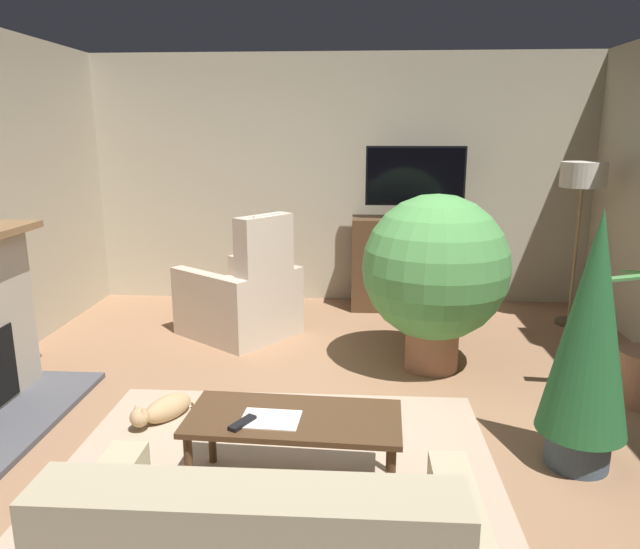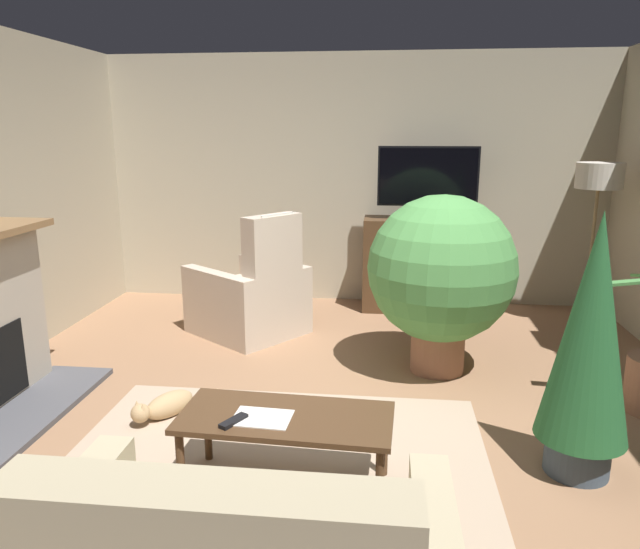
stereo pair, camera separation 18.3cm
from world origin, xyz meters
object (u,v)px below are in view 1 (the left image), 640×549
(television, at_px, (415,181))
(coffee_table, at_px, (294,424))
(tv_cabinet, at_px, (411,266))
(cat, at_px, (164,409))
(armchair_by_fireplace, at_px, (242,299))
(potted_plant_leafy_by_curtain, at_px, (590,334))
(folded_newspaper, at_px, (270,419))
(tv_remote, at_px, (242,423))
(floor_lamp, at_px, (582,186))
(potted_plant_tall_palm_by_window, at_px, (435,270))

(television, distance_m, coffee_table, 3.62)
(tv_cabinet, height_order, cat, tv_cabinet)
(armchair_by_fireplace, bearing_deg, potted_plant_leafy_by_curtain, -42.01)
(coffee_table, height_order, folded_newspaper, folded_newspaper)
(television, bearing_deg, potted_plant_leafy_by_curtain, -77.20)
(tv_cabinet, relative_size, folded_newspaper, 4.26)
(tv_remote, distance_m, potted_plant_leafy_by_curtain, 1.93)
(armchair_by_fireplace, distance_m, floor_lamp, 3.37)
(coffee_table, xyz_separation_m, armchair_by_fireplace, (-0.74, 2.44, -0.03))
(cat, bearing_deg, tv_cabinet, 55.69)
(armchair_by_fireplace, relative_size, floor_lamp, 0.77)
(tv_cabinet, bearing_deg, armchair_by_fireplace, -149.49)
(tv_remote, height_order, cat, tv_remote)
(potted_plant_tall_palm_by_window, height_order, cat, potted_plant_tall_palm_by_window)
(floor_lamp, bearing_deg, tv_cabinet, 162.79)
(potted_plant_leafy_by_curtain, relative_size, potted_plant_tall_palm_by_window, 1.05)
(tv_cabinet, height_order, tv_remote, tv_cabinet)
(television, distance_m, folded_newspaper, 3.68)
(television, distance_m, armchair_by_fireplace, 2.15)
(armchair_by_fireplace, height_order, potted_plant_leafy_by_curtain, potted_plant_leafy_by_curtain)
(tv_cabinet, bearing_deg, folded_newspaper, -106.48)
(folded_newspaper, height_order, cat, folded_newspaper)
(tv_cabinet, xyz_separation_m, cat, (-1.84, -2.70, -0.38))
(coffee_table, relative_size, folded_newspaper, 3.79)
(tv_remote, relative_size, potted_plant_leafy_by_curtain, 0.11)
(television, relative_size, potted_plant_leafy_by_curtain, 0.68)
(tv_remote, xyz_separation_m, potted_plant_leafy_by_curtain, (1.84, 0.46, 0.35))
(television, bearing_deg, potted_plant_tall_palm_by_window, -89.23)
(television, xyz_separation_m, cat, (-1.84, -2.65, -1.29))
(potted_plant_leafy_by_curtain, bearing_deg, floor_lamp, 72.14)
(tv_remote, height_order, potted_plant_tall_palm_by_window, potted_plant_tall_palm_by_window)
(potted_plant_tall_palm_by_window, relative_size, floor_lamp, 0.89)
(folded_newspaper, xyz_separation_m, floor_lamp, (2.55, 2.99, 0.93))
(television, relative_size, folded_newspaper, 3.38)
(tv_remote, height_order, armchair_by_fireplace, armchair_by_fireplace)
(potted_plant_tall_palm_by_window, bearing_deg, tv_cabinet, 90.74)
(potted_plant_tall_palm_by_window, bearing_deg, coffee_table, -118.28)
(floor_lamp, bearing_deg, folded_newspaper, -130.43)
(folded_newspaper, distance_m, floor_lamp, 4.04)
(floor_lamp, bearing_deg, armchair_by_fireplace, -171.06)
(tv_cabinet, distance_m, floor_lamp, 1.83)
(tv_remote, bearing_deg, armchair_by_fireplace, 39.95)
(floor_lamp, bearing_deg, television, 164.64)
(tv_remote, height_order, folded_newspaper, tv_remote)
(tv_remote, xyz_separation_m, armchair_by_fireplace, (-0.49, 2.56, -0.09))
(tv_remote, xyz_separation_m, folded_newspaper, (0.13, 0.06, -0.01))
(folded_newspaper, height_order, floor_lamp, floor_lamp)
(coffee_table, relative_size, armchair_by_fireplace, 0.92)
(television, xyz_separation_m, floor_lamp, (1.52, -0.42, -0.01))
(folded_newspaper, bearing_deg, cat, 140.67)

